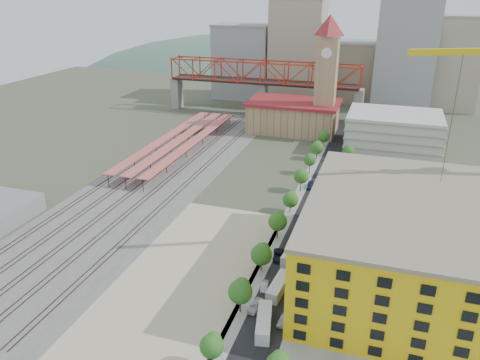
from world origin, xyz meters
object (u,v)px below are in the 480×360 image
(site_trailer_c, at_px, (292,253))
(car_0, at_px, (255,306))
(construction_building, at_px, (418,245))
(site_trailer_d, at_px, (307,219))
(clock_tower, at_px, (327,65))
(site_trailer_a, at_px, (264,322))
(site_trailer_b, at_px, (279,286))

(site_trailer_c, relative_size, car_0, 2.07)
(construction_building, relative_size, car_0, 10.71)
(construction_building, xyz_separation_m, site_trailer_d, (-26.00, 20.33, -8.20))
(site_trailer_d, xyz_separation_m, car_0, (-3.00, -38.63, -0.41))
(clock_tower, bearing_deg, construction_building, -71.22)
(car_0, bearing_deg, site_trailer_c, 89.27)
(clock_tower, distance_m, construction_building, 107.36)
(clock_tower, relative_size, site_trailer_c, 5.33)
(site_trailer_a, relative_size, site_trailer_b, 1.04)
(clock_tower, distance_m, site_trailer_a, 126.24)
(site_trailer_c, bearing_deg, construction_building, 1.49)
(clock_tower, bearing_deg, site_trailer_a, -86.28)
(construction_building, distance_m, site_trailer_a, 35.63)
(site_trailer_a, distance_m, site_trailer_c, 24.96)
(clock_tower, height_order, site_trailer_b, clock_tower)
(clock_tower, height_order, site_trailer_d, clock_tower)
(site_trailer_c, bearing_deg, site_trailer_a, -84.15)
(site_trailer_a, bearing_deg, clock_tower, 82.34)
(site_trailer_c, bearing_deg, site_trailer_d, 95.85)
(site_trailer_a, relative_size, car_0, 2.07)
(construction_building, height_order, site_trailer_b, construction_building)
(construction_building, distance_m, site_trailer_b, 29.53)
(site_trailer_a, distance_m, car_0, 5.58)
(car_0, bearing_deg, construction_building, 39.93)
(construction_building, relative_size, site_trailer_a, 5.18)
(site_trailer_a, bearing_deg, site_trailer_c, 78.62)
(site_trailer_a, bearing_deg, construction_building, 30.09)
(clock_tower, xyz_separation_m, site_trailer_c, (8.00, -98.01, -27.36))
(construction_building, bearing_deg, site_trailer_b, -156.33)
(site_trailer_b, distance_m, site_trailer_d, 31.72)
(site_trailer_a, xyz_separation_m, car_0, (-3.00, 4.68, -0.53))
(clock_tower, height_order, site_trailer_a, clock_tower)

